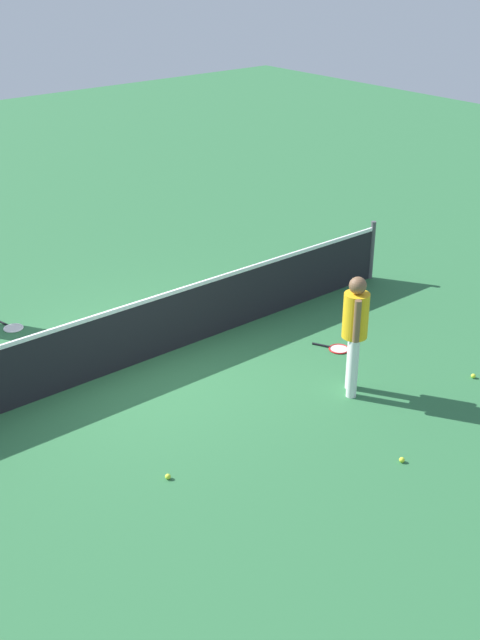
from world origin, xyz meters
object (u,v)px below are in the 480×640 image
tennis_ball_near_player (473,376)px  tennis_racket_near_player (337,349)px  tennis_racket_far_player (12,328)px  tennis_ball_midcourt (168,477)px  player_near_side (355,326)px  tennis_ball_by_net (402,460)px

tennis_ball_near_player → tennis_racket_near_player: bearing=115.4°
tennis_racket_far_player → tennis_ball_near_player: (4.33, -5.58, 0.02)m
tennis_racket_far_player → tennis_ball_midcourt: size_ratio=9.16×
tennis_ball_midcourt → tennis_ball_near_player: bearing=-10.3°
tennis_racket_near_player → tennis_ball_near_player: size_ratio=9.06×
tennis_ball_midcourt → player_near_side: bearing=-0.0°
player_near_side → tennis_ball_midcourt: 3.18m
tennis_ball_by_net → tennis_racket_near_player: bearing=59.6°
tennis_ball_near_player → tennis_racket_far_player: bearing=127.8°
tennis_ball_near_player → player_near_side: bearing=152.3°
tennis_racket_near_player → tennis_racket_far_player: 5.12m
tennis_ball_near_player → tennis_ball_midcourt: bearing=169.7°
tennis_ball_by_net → tennis_ball_midcourt: bearing=147.2°
tennis_racket_far_player → tennis_ball_by_net: 6.56m
tennis_ball_near_player → tennis_ball_by_net: size_ratio=1.00×
tennis_racket_near_player → tennis_ball_midcourt: (-3.77, -0.97, 0.02)m
tennis_racket_near_player → tennis_ball_midcourt: 3.90m
player_near_side → tennis_ball_near_player: size_ratio=25.76×
player_near_side → tennis_racket_near_player: size_ratio=2.84×
player_near_side → tennis_ball_midcourt: size_ratio=25.76×
player_near_side → tennis_racket_far_player: bearing=119.9°
tennis_racket_near_player → tennis_ball_near_player: bearing=-64.6°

